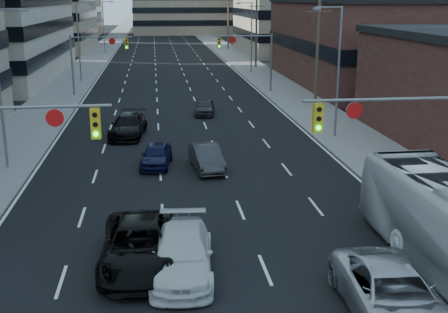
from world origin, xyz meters
TOP-DOWN VIEW (x-y plane):
  - road_surface at (0.00, 130.00)m, footprint 18.00×300.00m
  - sidewalk_left at (-11.50, 130.00)m, footprint 5.00×300.00m
  - sidewalk_right at (11.50, 130.00)m, footprint 5.00×300.00m
  - office_left_far at (-24.00, 100.00)m, footprint 20.00×30.00m
  - storefront_right_mid at (24.00, 50.00)m, footprint 20.00×30.00m
  - office_right_far at (25.00, 88.00)m, footprint 22.00×28.00m
  - bg_block_right at (32.00, 130.00)m, footprint 22.00×22.00m
  - signal_near_left at (-7.45, 8.00)m, footprint 6.59×0.33m
  - signal_near_right at (7.45, 8.00)m, footprint 6.59×0.33m
  - signal_far_left at (-7.68, 45.00)m, footprint 6.09×0.33m
  - signal_far_right at (7.68, 45.00)m, footprint 6.09×0.33m
  - utility_pole_block at (12.20, 36.00)m, footprint 2.20×0.28m
  - utility_pole_midblock at (12.20, 66.00)m, footprint 2.20×0.28m
  - utility_pole_distant at (12.20, 96.00)m, footprint 2.20×0.28m
  - streetlight_left_near at (-10.34, 20.00)m, footprint 2.03×0.22m
  - streetlight_left_mid at (-10.34, 55.00)m, footprint 2.03×0.22m
  - streetlight_left_far at (-10.34, 90.00)m, footprint 2.03×0.22m
  - streetlight_right_near at (10.34, 25.00)m, footprint 2.03×0.22m
  - streetlight_right_far at (10.34, 60.00)m, footprint 2.03×0.22m
  - black_pickup at (-2.72, 6.87)m, footprint 2.77×5.88m
  - white_van at (-1.18, 6.13)m, footprint 2.51×5.42m
  - silver_suv at (5.01, 2.39)m, footprint 2.95×5.95m
  - sedan_blue at (-2.00, 19.61)m, footprint 2.13×4.16m
  - sedan_grey_center at (0.85, 18.61)m, footprint 1.92×4.39m
  - sedan_black_far at (-3.92, 27.22)m, footprint 2.85×5.62m
  - sedan_grey_right at (2.17, 34.32)m, footprint 2.04×4.05m

SIDE VIEW (x-z plane):
  - road_surface at x=0.00m, z-range 0.00..0.02m
  - sidewalk_left at x=-11.50m, z-range 0.00..0.15m
  - sidewalk_right at x=11.50m, z-range 0.00..0.15m
  - sedan_grey_right at x=2.17m, z-range 0.00..1.32m
  - sedan_blue at x=-2.00m, z-range 0.00..1.36m
  - sedan_grey_center at x=0.85m, z-range 0.00..1.40m
  - white_van at x=-1.18m, z-range 0.00..1.53m
  - sedan_black_far at x=-3.92m, z-range 0.00..1.56m
  - silver_suv at x=5.01m, z-range 0.00..1.62m
  - black_pickup at x=-2.72m, z-range 0.00..1.62m
  - signal_far_left at x=-7.68m, z-range 1.30..7.30m
  - signal_far_right at x=7.68m, z-range 1.30..7.30m
  - signal_near_left at x=-7.45m, z-range 1.33..7.33m
  - signal_near_right at x=7.45m, z-range 1.33..7.33m
  - storefront_right_mid at x=24.00m, z-range 0.00..9.00m
  - streetlight_left_near at x=-10.34m, z-range 0.55..9.55m
  - streetlight_left_mid at x=-10.34m, z-range 0.55..9.55m
  - streetlight_left_far at x=-10.34m, z-range 0.55..9.55m
  - streetlight_right_near at x=10.34m, z-range 0.55..9.55m
  - streetlight_right_far at x=10.34m, z-range 0.55..9.55m
  - utility_pole_block at x=12.20m, z-range 0.28..11.28m
  - utility_pole_midblock at x=12.20m, z-range 0.28..11.28m
  - utility_pole_distant at x=12.20m, z-range 0.28..11.28m
  - bg_block_right at x=32.00m, z-range 0.00..12.00m
  - office_right_far at x=25.00m, z-range 0.00..14.00m
  - office_left_far at x=-24.00m, z-range 0.00..16.00m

